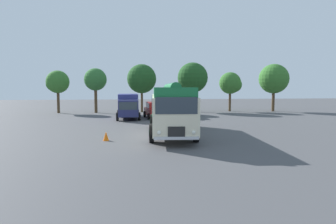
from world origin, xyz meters
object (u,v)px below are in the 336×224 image
at_px(vintage_bus, 171,107).
at_px(car_near_left, 155,110).
at_px(box_van, 128,105).
at_px(traffic_cone, 106,136).
at_px(car_mid_left, 179,109).

bearing_deg(vintage_bus, car_near_left, 91.12).
bearing_deg(box_van, traffic_cone, -95.44).
height_order(vintage_bus, car_mid_left, vintage_bus).
bearing_deg(traffic_cone, box_van, 84.56).
xyz_separation_m(car_near_left, car_mid_left, (2.61, 0.45, 0.00)).
relative_size(vintage_bus, box_van, 1.77).
distance_m(car_near_left, car_mid_left, 2.65).
relative_size(vintage_bus, car_mid_left, 2.43).
xyz_separation_m(vintage_bus, car_mid_left, (2.40, 11.29, -1.05)).
distance_m(vintage_bus, box_van, 11.28).
xyz_separation_m(car_mid_left, traffic_cone, (-6.62, -13.34, -0.57)).
height_order(car_near_left, box_van, box_van).
distance_m(car_mid_left, box_van, 5.43).
distance_m(vintage_bus, traffic_cone, 4.96).
height_order(vintage_bus, box_van, vintage_bus).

